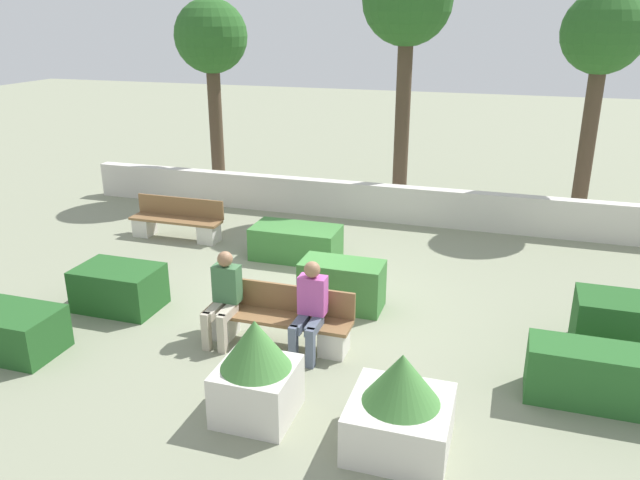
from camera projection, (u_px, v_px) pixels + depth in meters
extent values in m
plane|color=gray|center=(311.00, 302.00, 10.18)|extent=(60.00, 60.00, 0.00)
cube|color=beige|center=(374.00, 202.00, 14.14)|extent=(14.27, 0.30, 0.83)
cube|color=brown|center=(277.00, 318.00, 8.75)|extent=(2.14, 0.44, 0.05)
cube|color=brown|center=(282.00, 297.00, 8.89)|extent=(2.14, 0.04, 0.40)
cube|color=beige|center=(223.00, 324.00, 9.06)|extent=(0.36, 0.40, 0.38)
cube|color=beige|center=(334.00, 341.00, 8.58)|extent=(0.36, 0.40, 0.38)
cube|color=brown|center=(175.00, 220.00, 12.93)|extent=(1.98, 0.44, 0.05)
cube|color=brown|center=(181.00, 207.00, 13.07)|extent=(1.98, 0.04, 0.40)
cube|color=beige|center=(145.00, 226.00, 13.22)|extent=(0.36, 0.40, 0.38)
cube|color=beige|center=(209.00, 233.00, 12.79)|extent=(0.36, 0.40, 0.38)
cube|color=#515B70|center=(300.00, 324.00, 8.41)|extent=(0.14, 0.46, 0.13)
cube|color=#515B70|center=(314.00, 326.00, 8.35)|extent=(0.14, 0.46, 0.13)
cube|color=#515B70|center=(293.00, 345.00, 8.28)|extent=(0.11, 0.11, 0.56)
cube|color=#515B70|center=(310.00, 348.00, 8.21)|extent=(0.11, 0.11, 0.56)
cube|color=#B74C9E|center=(313.00, 295.00, 8.48)|extent=(0.38, 0.22, 0.54)
sphere|color=#936B4C|center=(312.00, 270.00, 8.33)|extent=(0.22, 0.22, 0.22)
cube|color=#B2A893|center=(214.00, 311.00, 8.77)|extent=(0.14, 0.46, 0.13)
cube|color=#B2A893|center=(227.00, 313.00, 8.71)|extent=(0.14, 0.46, 0.13)
cube|color=#B2A893|center=(206.00, 332.00, 8.64)|extent=(0.11, 0.11, 0.56)
cube|color=#B2A893|center=(222.00, 334.00, 8.58)|extent=(0.11, 0.11, 0.56)
cube|color=#3D6B42|center=(227.00, 283.00, 8.84)|extent=(0.38, 0.22, 0.54)
sphere|color=#936B4C|center=(225.00, 259.00, 8.70)|extent=(0.22, 0.22, 0.22)
cube|color=#235623|center=(119.00, 288.00, 9.88)|extent=(1.29, 0.87, 0.68)
cube|color=#3D7A38|center=(342.00, 285.00, 9.89)|extent=(1.30, 0.65, 0.77)
cube|color=#235623|center=(623.00, 326.00, 8.53)|extent=(1.27, 0.81, 0.81)
cube|color=#235623|center=(1.00, 329.00, 8.63)|extent=(1.69, 0.85, 0.62)
cube|color=#3D7A38|center=(296.00, 243.00, 11.91)|extent=(1.65, 0.87, 0.63)
cube|color=#286028|center=(610.00, 378.00, 7.40)|extent=(1.90, 0.63, 0.72)
cube|color=beige|center=(400.00, 424.00, 6.69)|extent=(1.08, 1.08, 0.57)
cone|color=#47843D|center=(402.00, 378.00, 6.49)|extent=(0.83, 0.83, 0.56)
cube|color=beige|center=(257.00, 391.00, 7.20)|extent=(0.87, 0.87, 0.64)
cone|color=#47843D|center=(255.00, 344.00, 6.99)|extent=(0.82, 0.82, 0.59)
cylinder|color=#473828|center=(216.00, 128.00, 15.62)|extent=(0.33, 0.33, 3.45)
sphere|color=#285B23|center=(211.00, 36.00, 14.87)|extent=(1.75, 1.75, 1.75)
cylinder|color=#473828|center=(402.00, 124.00, 14.04)|extent=(0.33, 0.33, 4.19)
cylinder|color=#473828|center=(587.00, 142.00, 13.60)|extent=(0.35, 0.35, 3.61)
sphere|color=#285B23|center=(604.00, 32.00, 12.82)|extent=(1.72, 1.72, 1.72)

